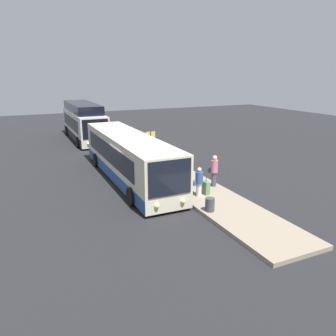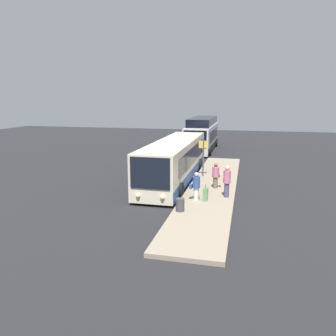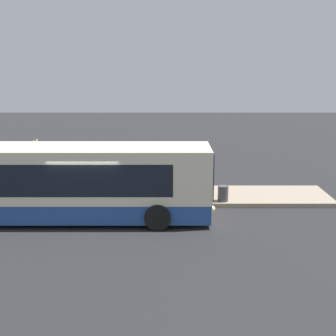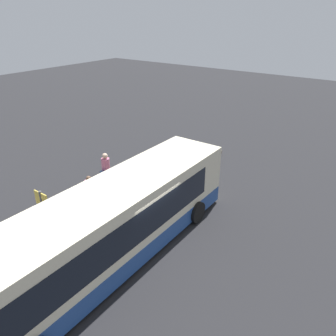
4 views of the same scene
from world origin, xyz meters
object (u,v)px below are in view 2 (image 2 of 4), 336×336
at_px(passenger_boarding, 216,175).
at_px(trash_bin, 180,205).
at_px(passenger_waiting, 196,186).
at_px(bus_lead, 175,161).
at_px(suitcase, 206,194).
at_px(passenger_with_bags, 227,180).
at_px(bus_second, 202,136).
at_px(sign_post, 203,153).

height_order(passenger_boarding, trash_bin, passenger_boarding).
bearing_deg(passenger_waiting, bus_lead, 27.66).
relative_size(passenger_waiting, suitcase, 1.68).
height_order(passenger_waiting, passenger_with_bags, passenger_with_bags).
bearing_deg(passenger_waiting, suitcase, -75.15).
distance_m(passenger_boarding, suitcase, 2.76).
xyz_separation_m(bus_lead, suitcase, (4.81, 2.76, -0.85)).
bearing_deg(bus_second, sign_post, 7.96).
relative_size(passenger_waiting, passenger_with_bags, 0.87).
distance_m(bus_lead, bus_second, 14.20).
bearing_deg(sign_post, bus_lead, -64.53).
bearing_deg(sign_post, trash_bin, -0.86).
bearing_deg(suitcase, passenger_with_bags, 130.80).
relative_size(bus_lead, passenger_waiting, 7.80).
height_order(suitcase, sign_post, sign_post).
bearing_deg(bus_lead, passenger_boarding, 55.26).
relative_size(bus_second, sign_post, 4.00).
height_order(bus_second, sign_post, bus_second).
relative_size(bus_lead, sign_post, 4.72).
relative_size(bus_lead, suitcase, 13.10).
height_order(passenger_boarding, passenger_with_bags, passenger_with_bags).
distance_m(passenger_boarding, sign_post, 3.33).
xyz_separation_m(bus_second, sign_post, (13.31, 1.86, 0.23)).
relative_size(passenger_boarding, passenger_waiting, 1.00).
bearing_deg(bus_second, trash_bin, 4.74).
xyz_separation_m(passenger_boarding, trash_bin, (4.73, -1.30, -0.50)).
distance_m(passenger_with_bags, suitcase, 1.55).
bearing_deg(bus_second, passenger_waiting, 6.68).
bearing_deg(passenger_waiting, trash_bin, 168.77).
distance_m(passenger_with_bags, trash_bin, 3.68).
relative_size(bus_second, passenger_with_bags, 5.73).
distance_m(suitcase, trash_bin, 2.27).
relative_size(bus_second, passenger_waiting, 6.62).
relative_size(bus_lead, passenger_boarding, 7.83).
distance_m(passenger_waiting, trash_bin, 2.05).
relative_size(sign_post, trash_bin, 4.01).
distance_m(bus_lead, trash_bin, 7.12).
distance_m(sign_post, trash_bin, 7.85).
bearing_deg(bus_lead, bus_second, -180.00).
distance_m(passenger_waiting, suitcase, 0.72).
height_order(bus_second, trash_bin, bus_second).
bearing_deg(passenger_with_bags, passenger_boarding, 98.67).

